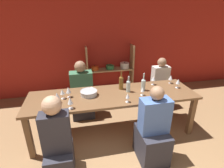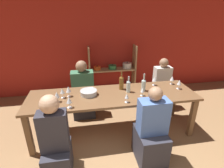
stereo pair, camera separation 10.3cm
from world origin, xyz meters
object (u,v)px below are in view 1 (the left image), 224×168
at_px(mixing_bowl, 89,93).
at_px(wine_glass_white_d, 128,96).
at_px(wine_glass_red_a, 153,79).
at_px(wine_glass_red_d, 70,101).
at_px(wine_bottle_amber, 121,82).
at_px(wine_glass_white_a, 143,90).
at_px(wine_bottle_green, 128,86).
at_px(wine_glass_red_c, 68,90).
at_px(person_near_b, 153,134).
at_px(dining_table, 113,99).
at_px(wine_bottle_dark, 143,84).
at_px(person_far_b, 159,89).
at_px(person_far_a, 82,96).
at_px(wine_glass_empty_b, 57,96).
at_px(wine_glass_red_b, 47,105).
at_px(wine_glass_empty_a, 62,92).
at_px(wine_glass_white_b, 171,78).
at_px(shelf_unit, 110,76).
at_px(wine_glass_white_c, 178,82).
at_px(person_near_a, 58,148).

bearing_deg(mixing_bowl, wine_glass_white_d, -32.49).
xyz_separation_m(wine_glass_red_a, wine_glass_red_d, (-1.53, -0.56, 0.00)).
bearing_deg(wine_bottle_amber, wine_glass_white_a, -48.06).
height_order(mixing_bowl, wine_bottle_green, wine_bottle_green).
distance_m(wine_glass_red_c, wine_glass_red_d, 0.37).
bearing_deg(person_near_b, dining_table, 121.11).
bearing_deg(mixing_bowl, wine_glass_red_d, -128.71).
distance_m(wine_bottle_dark, person_far_b, 1.07).
distance_m(dining_table, person_far_a, 0.93).
relative_size(wine_glass_empty_b, wine_glass_red_d, 0.96).
bearing_deg(dining_table, person_near_b, -58.89).
xyz_separation_m(wine_glass_red_a, wine_glass_red_b, (-1.84, -0.58, -0.01)).
xyz_separation_m(wine_glass_white_a, wine_glass_red_c, (-1.20, 0.19, 0.02)).
distance_m(wine_glass_red_a, wine_glass_empty_b, 1.76).
relative_size(mixing_bowl, person_near_b, 0.24).
bearing_deg(person_near_b, wine_glass_empty_a, 149.69).
distance_m(wine_glass_empty_a, person_far_b, 2.23).
relative_size(wine_bottle_amber, person_far_a, 0.28).
height_order(wine_glass_red_c, wine_glass_empty_a, wine_glass_red_c).
bearing_deg(wine_bottle_green, wine_glass_white_b, 11.81).
xyz_separation_m(wine_bottle_green, person_far_a, (-0.78, 0.69, -0.46)).
bearing_deg(wine_glass_empty_b, wine_glass_white_a, -1.20).
xyz_separation_m(wine_glass_white_a, wine_glass_red_d, (-1.17, -0.18, 0.02)).
bearing_deg(wine_glass_red_a, shelf_unit, 110.71).
xyz_separation_m(dining_table, wine_glass_white_a, (0.47, -0.13, 0.19)).
height_order(wine_glass_red_a, person_near_b, person_near_b).
distance_m(wine_bottle_dark, wine_bottle_amber, 0.39).
bearing_deg(wine_bottle_dark, wine_glass_white_d, -137.86).
bearing_deg(person_far_a, wine_glass_white_a, 137.89).
height_order(shelf_unit, mixing_bowl, shelf_unit).
bearing_deg(wine_glass_white_b, wine_glass_empty_a, -173.74).
bearing_deg(wine_glass_white_d, wine_bottle_amber, 86.94).
xyz_separation_m(wine_glass_red_c, wine_glass_white_c, (1.94, -0.04, -0.00)).
relative_size(wine_glass_white_c, person_far_a, 0.15).
xyz_separation_m(wine_glass_white_b, wine_glass_empty_b, (-2.08, -0.35, 0.01)).
bearing_deg(wine_glass_white_b, wine_glass_white_c, -84.92).
relative_size(wine_glass_red_a, wine_glass_red_d, 0.93).
bearing_deg(mixing_bowl, wine_glass_red_b, -147.05).
bearing_deg(wine_glass_white_a, wine_glass_white_d, -151.18).
xyz_separation_m(wine_bottle_green, wine_glass_white_a, (0.19, -0.18, -0.01)).
relative_size(mixing_bowl, wine_glass_empty_b, 1.66).
bearing_deg(person_near_b, person_far_a, 122.54).
relative_size(person_near_a, person_far_b, 1.05).
height_order(wine_bottle_green, wine_glass_white_b, wine_bottle_green).
xyz_separation_m(wine_bottle_green, wine_bottle_amber, (-0.09, 0.13, 0.02)).
distance_m(wine_glass_white_a, wine_glass_white_c, 0.75).
bearing_deg(wine_glass_red_a, wine_glass_empty_a, -172.18).
height_order(dining_table, wine_bottle_dark, wine_bottle_dark).
height_order(dining_table, wine_bottle_green, wine_bottle_green).
bearing_deg(wine_bottle_dark, wine_glass_red_b, -166.03).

